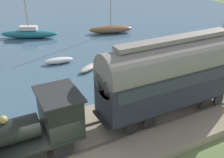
{
  "coord_description": "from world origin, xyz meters",
  "views": [
    {
      "loc": [
        -9.07,
        1.87,
        9.35
      ],
      "look_at": [
        3.71,
        -4.72,
        2.11
      ],
      "focal_mm": 42.0,
      "sensor_mm": 36.0,
      "label": 1
    }
  ],
  "objects_px": {
    "steam_locomotive": "(39,122)",
    "passenger_coach": "(172,72)",
    "rowboat_off_pier": "(59,61)",
    "rowboat_far_out": "(89,68)",
    "sailboat_white": "(220,46)",
    "rowboat_mid_harbor": "(123,49)",
    "sailboat_teal": "(29,33)",
    "sailboat_brown": "(111,29)"
  },
  "relations": [
    {
      "from": "sailboat_white",
      "to": "rowboat_mid_harbor",
      "type": "height_order",
      "value": "sailboat_white"
    },
    {
      "from": "sailboat_white",
      "to": "rowboat_mid_harbor",
      "type": "xyz_separation_m",
      "value": [
        4.61,
        8.38,
        -0.4
      ]
    },
    {
      "from": "passenger_coach",
      "to": "steam_locomotive",
      "type": "bearing_deg",
      "value": 90.0
    },
    {
      "from": "sailboat_brown",
      "to": "rowboat_far_out",
      "type": "xyz_separation_m",
      "value": [
        -8.81,
        6.57,
        -0.29
      ]
    },
    {
      "from": "sailboat_white",
      "to": "rowboat_mid_harbor",
      "type": "bearing_deg",
      "value": 85.98
    },
    {
      "from": "steam_locomotive",
      "to": "rowboat_off_pier",
      "type": "xyz_separation_m",
      "value": [
        11.29,
        -4.19,
        -1.94
      ]
    },
    {
      "from": "sailboat_brown",
      "to": "passenger_coach",
      "type": "bearing_deg",
      "value": -179.16
    },
    {
      "from": "sailboat_teal",
      "to": "rowboat_far_out",
      "type": "xyz_separation_m",
      "value": [
        -11.35,
        -2.65,
        -0.33
      ]
    },
    {
      "from": "passenger_coach",
      "to": "sailboat_teal",
      "type": "xyz_separation_m",
      "value": [
        20.05,
        4.14,
        -2.57
      ]
    },
    {
      "from": "sailboat_white",
      "to": "rowboat_off_pier",
      "type": "distance_m",
      "value": 15.7
    },
    {
      "from": "passenger_coach",
      "to": "rowboat_far_out",
      "type": "distance_m",
      "value": 9.28
    },
    {
      "from": "rowboat_far_out",
      "to": "rowboat_off_pier",
      "type": "relative_size",
      "value": 0.87
    },
    {
      "from": "steam_locomotive",
      "to": "rowboat_far_out",
      "type": "relative_size",
      "value": 2.26
    },
    {
      "from": "sailboat_brown",
      "to": "rowboat_far_out",
      "type": "height_order",
      "value": "sailboat_brown"
    },
    {
      "from": "sailboat_teal",
      "to": "sailboat_white",
      "type": "xyz_separation_m",
      "value": [
        -13.35,
        -15.79,
        0.09
      ]
    },
    {
      "from": "rowboat_off_pier",
      "to": "steam_locomotive",
      "type": "bearing_deg",
      "value": 167.76
    },
    {
      "from": "rowboat_mid_harbor",
      "to": "rowboat_far_out",
      "type": "bearing_deg",
      "value": 59.31
    },
    {
      "from": "passenger_coach",
      "to": "sailboat_teal",
      "type": "distance_m",
      "value": 20.63
    },
    {
      "from": "sailboat_white",
      "to": "sailboat_teal",
      "type": "bearing_deg",
      "value": 74.6
    },
    {
      "from": "sailboat_brown",
      "to": "rowboat_off_pier",
      "type": "height_order",
      "value": "sailboat_brown"
    },
    {
      "from": "sailboat_white",
      "to": "sailboat_brown",
      "type": "bearing_deg",
      "value": 56.12
    },
    {
      "from": "passenger_coach",
      "to": "rowboat_far_out",
      "type": "height_order",
      "value": "passenger_coach"
    },
    {
      "from": "passenger_coach",
      "to": "rowboat_off_pier",
      "type": "xyz_separation_m",
      "value": [
        11.29,
        3.36,
        -2.84
      ]
    },
    {
      "from": "rowboat_off_pier",
      "to": "passenger_coach",
      "type": "bearing_deg",
      "value": -155.31
    },
    {
      "from": "passenger_coach",
      "to": "sailboat_white",
      "type": "xyz_separation_m",
      "value": [
        6.7,
        -11.65,
        -2.48
      ]
    },
    {
      "from": "rowboat_off_pier",
      "to": "rowboat_mid_harbor",
      "type": "bearing_deg",
      "value": -81.71
    },
    {
      "from": "sailboat_teal",
      "to": "rowboat_mid_harbor",
      "type": "height_order",
      "value": "sailboat_teal"
    },
    {
      "from": "sailboat_brown",
      "to": "sailboat_white",
      "type": "bearing_deg",
      "value": -131.66
    },
    {
      "from": "steam_locomotive",
      "to": "passenger_coach",
      "type": "distance_m",
      "value": 7.6
    },
    {
      "from": "steam_locomotive",
      "to": "sailboat_teal",
      "type": "relative_size",
      "value": 0.8
    },
    {
      "from": "steam_locomotive",
      "to": "passenger_coach",
      "type": "bearing_deg",
      "value": -90.0
    },
    {
      "from": "passenger_coach",
      "to": "rowboat_mid_harbor",
      "type": "relative_size",
      "value": 3.23
    },
    {
      "from": "sailboat_white",
      "to": "rowboat_far_out",
      "type": "relative_size",
      "value": 3.75
    },
    {
      "from": "sailboat_brown",
      "to": "rowboat_mid_harbor",
      "type": "relative_size",
      "value": 3.1
    },
    {
      "from": "sailboat_white",
      "to": "rowboat_far_out",
      "type": "xyz_separation_m",
      "value": [
        1.99,
        13.14,
        -0.42
      ]
    },
    {
      "from": "steam_locomotive",
      "to": "sailboat_teal",
      "type": "distance_m",
      "value": 20.4
    },
    {
      "from": "sailboat_teal",
      "to": "rowboat_far_out",
      "type": "distance_m",
      "value": 11.66
    },
    {
      "from": "rowboat_off_pier",
      "to": "rowboat_far_out",
      "type": "bearing_deg",
      "value": -136.13
    },
    {
      "from": "sailboat_teal",
      "to": "passenger_coach",
      "type": "bearing_deg",
      "value": -141.4
    },
    {
      "from": "sailboat_teal",
      "to": "rowboat_off_pier",
      "type": "distance_m",
      "value": 8.8
    },
    {
      "from": "steam_locomotive",
      "to": "sailboat_brown",
      "type": "distance_m",
      "value": 21.65
    },
    {
      "from": "rowboat_mid_harbor",
      "to": "passenger_coach",
      "type": "bearing_deg",
      "value": 104.39
    }
  ]
}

